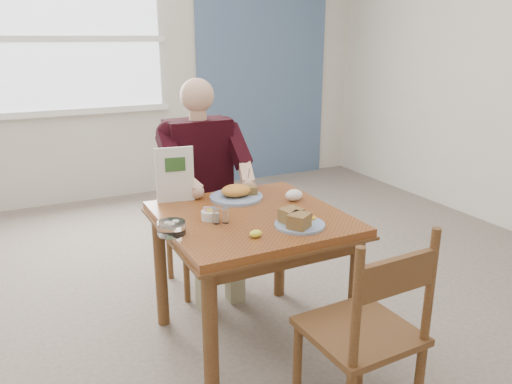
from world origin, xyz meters
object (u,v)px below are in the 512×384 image
diner (203,171)px  chair_far (199,216)px  far_plate (237,193)px  table (251,235)px  chair_near (367,334)px  near_plate (297,220)px

diner → chair_far: bearing=90.0°
far_plate → diner: bearing=95.8°
diner → far_plate: 0.44m
table → diner: (0.00, 0.71, 0.17)m
chair_near → near_plate: 0.63m
table → chair_far: chair_far is taller
diner → near_plate: size_ratio=4.26×
diner → near_plate: bearing=-82.5°
near_plate → diner: bearing=97.5°
chair_far → near_plate: bearing=-83.2°
table → diner: size_ratio=0.66×
chair_far → far_plate: chair_far is taller
chair_far → chair_near: same height
near_plate → chair_near: bearing=-89.7°
chair_near → diner: (-0.13, 1.51, 0.33)m
chair_near → near_plate: size_ratio=2.92×
chair_near → near_plate: chair_near is taller
near_plate → far_plate: 0.53m
chair_far → far_plate: 0.61m
chair_far → chair_near: bearing=-85.4°
chair_far → near_plate: size_ratio=2.92×
chair_far → diner: (0.00, -0.09, 0.33)m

